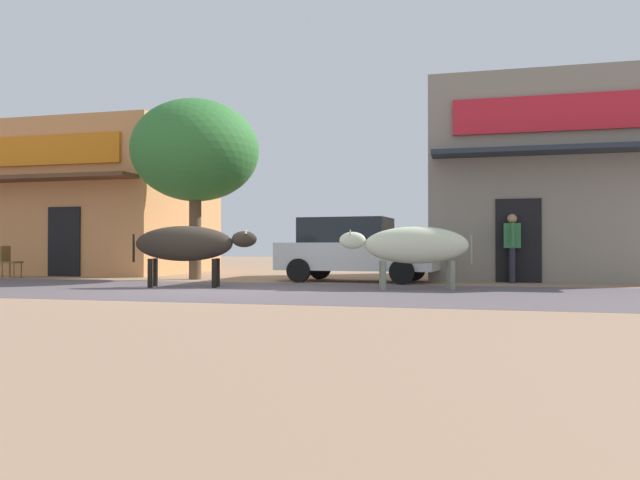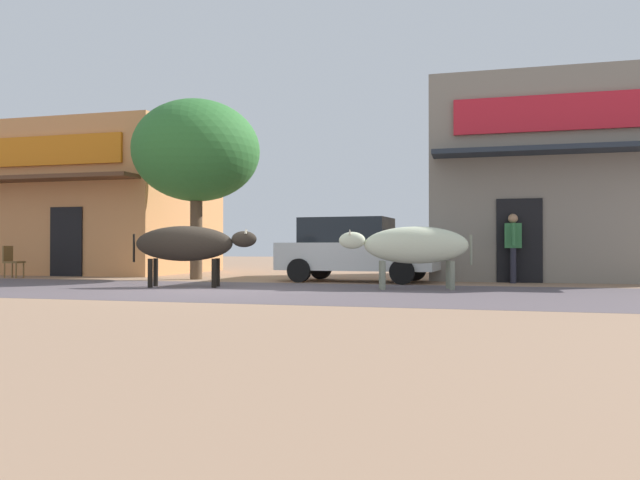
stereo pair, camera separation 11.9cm
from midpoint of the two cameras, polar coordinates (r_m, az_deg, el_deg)
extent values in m
plane|color=#9A775C|center=(12.84, -10.51, -4.63)|extent=(80.00, 80.00, 0.00)
cube|color=#5A4F54|center=(12.84, -10.51, -4.62)|extent=(72.00, 5.39, 0.00)
cube|color=tan|center=(22.99, -20.91, 3.31)|extent=(7.54, 5.64, 4.92)
cube|color=orange|center=(20.85, -25.46, 7.54)|extent=(6.03, 0.10, 0.90)
cube|color=brown|center=(20.44, -26.17, 5.20)|extent=(7.24, 0.90, 0.12)
cube|color=black|center=(19.98, -22.98, -0.14)|extent=(1.10, 0.06, 2.10)
cube|color=gray|center=(19.01, 20.11, 4.83)|extent=(6.35, 5.64, 5.39)
cube|color=red|center=(16.40, 21.19, 11.03)|extent=(5.08, 0.10, 0.90)
cube|color=#262D38|center=(15.85, 21.38, 7.88)|extent=(6.10, 0.90, 0.12)
cube|color=black|center=(16.00, 17.87, -0.05)|extent=(1.10, 0.06, 2.10)
cylinder|color=brown|center=(17.09, -11.80, 0.42)|extent=(0.33, 0.33, 2.41)
ellipsoid|color=#317231|center=(17.29, -11.78, 8.19)|extent=(3.49, 3.49, 2.79)
cube|color=silver|center=(15.69, 3.33, -1.53)|extent=(4.14, 1.98, 0.70)
cube|color=#1E2328|center=(15.77, 2.27, 0.91)|extent=(2.32, 1.71, 0.64)
cylinder|color=black|center=(16.24, 8.56, -2.73)|extent=(0.61, 0.23, 0.60)
cylinder|color=black|center=(14.59, 7.44, -2.97)|extent=(0.61, 0.23, 0.60)
cylinder|color=black|center=(16.88, -0.23, -2.66)|extent=(0.61, 0.23, 0.60)
cylinder|color=black|center=(15.30, -2.23, -2.87)|extent=(0.61, 0.23, 0.60)
ellipsoid|color=#2B251D|center=(13.84, -12.82, -0.32)|extent=(2.24, 1.11, 0.78)
ellipsoid|color=#2B251D|center=(13.61, -7.36, 0.08)|extent=(0.61, 0.41, 0.36)
cone|color=beige|center=(13.70, -7.10, 0.83)|extent=(0.06, 0.06, 0.12)
cone|color=beige|center=(13.50, -7.21, 0.85)|extent=(0.06, 0.06, 0.12)
cylinder|color=black|center=(13.92, -9.82, -3.01)|extent=(0.11, 0.11, 0.64)
cylinder|color=black|center=(13.50, -10.13, -3.08)|extent=(0.11, 0.11, 0.64)
cylinder|color=black|center=(14.23, -15.38, -2.94)|extent=(0.11, 0.11, 0.64)
cylinder|color=black|center=(13.82, -15.85, -3.01)|extent=(0.11, 0.11, 0.64)
cylinder|color=black|center=(14.13, -17.27, -0.72)|extent=(0.05, 0.05, 0.62)
ellipsoid|color=beige|center=(13.00, 8.76, -0.47)|extent=(2.28, 1.10, 0.78)
ellipsoid|color=beige|center=(12.89, 2.80, -0.04)|extent=(0.61, 0.40, 0.36)
cone|color=beige|center=(12.79, 2.59, 0.77)|extent=(0.06, 0.06, 0.12)
cone|color=beige|center=(12.99, 2.57, 0.75)|extent=(0.06, 0.06, 0.12)
cylinder|color=gray|center=(12.72, 5.70, -3.32)|extent=(0.11, 0.11, 0.60)
cylinder|color=gray|center=(13.15, 5.54, -3.23)|extent=(0.11, 0.11, 0.60)
cylinder|color=gray|center=(12.92, 12.05, -3.27)|extent=(0.11, 0.11, 0.60)
cylinder|color=gray|center=(13.35, 11.69, -3.19)|extent=(0.11, 0.11, 0.60)
cylinder|color=gray|center=(13.21, 13.71, -0.89)|extent=(0.05, 0.05, 0.63)
cylinder|color=#262633|center=(15.87, 17.32, -2.28)|extent=(0.14, 0.14, 0.86)
cylinder|color=#262633|center=(15.69, 17.36, -2.30)|extent=(0.14, 0.14, 0.86)
cube|color=#33723F|center=(15.78, 17.33, 0.39)|extent=(0.40, 0.27, 0.61)
sphere|color=tan|center=(15.79, 17.32, 1.92)|extent=(0.23, 0.23, 0.23)
cylinder|color=#33723F|center=(16.04, 17.27, 0.48)|extent=(0.09, 0.09, 0.55)
cylinder|color=#33723F|center=(15.52, 17.38, 0.52)|extent=(0.09, 0.09, 0.55)
cube|color=brown|center=(19.59, -27.03, -1.87)|extent=(0.49, 0.49, 0.05)
cube|color=brown|center=(19.69, -27.52, -1.13)|extent=(0.10, 0.44, 0.44)
cylinder|color=brown|center=(19.65, -26.33, -2.55)|extent=(0.04, 0.04, 0.43)
cylinder|color=brown|center=(19.35, -26.89, -2.58)|extent=(0.04, 0.04, 0.43)
cylinder|color=brown|center=(19.84, -27.18, -2.53)|extent=(0.04, 0.04, 0.43)
cylinder|color=brown|center=(19.55, -27.75, -2.56)|extent=(0.04, 0.04, 0.43)
camera|label=1|loc=(0.06, -90.24, 0.00)|focal=34.20mm
camera|label=2|loc=(0.06, 89.76, 0.00)|focal=34.20mm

